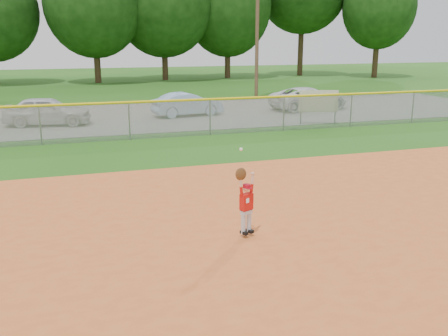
{
  "coord_description": "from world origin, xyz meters",
  "views": [
    {
      "loc": [
        -2.28,
        -9.81,
        3.96
      ],
      "look_at": [
        0.99,
        0.61,
        1.1
      ],
      "focal_mm": 40.0,
      "sensor_mm": 36.0,
      "label": 1
    }
  ],
  "objects_px": {
    "car_white_a": "(47,111)",
    "ballplayer": "(246,201)",
    "car_white_b": "(309,98)",
    "sponsor_sign": "(318,102)",
    "car_blue": "(188,104)"
  },
  "relations": [
    {
      "from": "car_white_a",
      "to": "car_blue",
      "type": "bearing_deg",
      "value": -72.08
    },
    {
      "from": "car_white_a",
      "to": "ballplayer",
      "type": "bearing_deg",
      "value": -153.92
    },
    {
      "from": "car_blue",
      "to": "sponsor_sign",
      "type": "distance_m",
      "value": 6.8
    },
    {
      "from": "car_white_b",
      "to": "sponsor_sign",
      "type": "height_order",
      "value": "sponsor_sign"
    },
    {
      "from": "car_white_a",
      "to": "ballplayer",
      "type": "height_order",
      "value": "ballplayer"
    },
    {
      "from": "car_white_a",
      "to": "car_white_b",
      "type": "relative_size",
      "value": 0.87
    },
    {
      "from": "car_white_a",
      "to": "sponsor_sign",
      "type": "relative_size",
      "value": 2.21
    },
    {
      "from": "ballplayer",
      "to": "car_white_b",
      "type": "bearing_deg",
      "value": 59.44
    },
    {
      "from": "car_blue",
      "to": "sponsor_sign",
      "type": "relative_size",
      "value": 2.07
    },
    {
      "from": "car_white_a",
      "to": "car_white_b",
      "type": "xyz_separation_m",
      "value": [
        13.89,
        1.11,
        -0.04
      ]
    },
    {
      "from": "car_blue",
      "to": "car_white_b",
      "type": "distance_m",
      "value": 7.06
    },
    {
      "from": "car_white_b",
      "to": "sponsor_sign",
      "type": "xyz_separation_m",
      "value": [
        -1.86,
        -4.63,
        0.41
      ]
    },
    {
      "from": "car_blue",
      "to": "car_white_b",
      "type": "relative_size",
      "value": 0.81
    },
    {
      "from": "car_white_b",
      "to": "sponsor_sign",
      "type": "relative_size",
      "value": 2.55
    },
    {
      "from": "car_white_b",
      "to": "sponsor_sign",
      "type": "distance_m",
      "value": 5.01
    }
  ]
}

